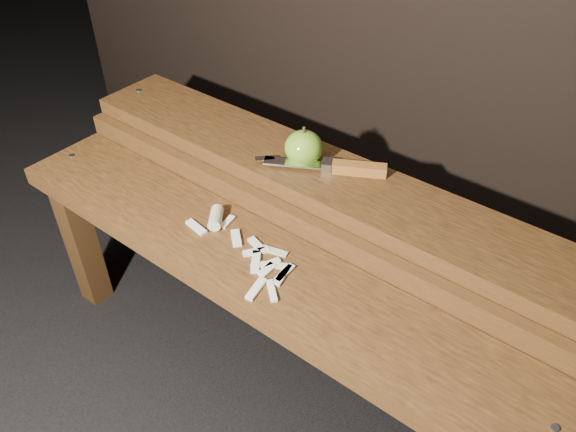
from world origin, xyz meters
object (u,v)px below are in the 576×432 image
Objects in this scene: bench_rear_tier at (319,204)px; bench_front_tier at (250,286)px; knife at (342,167)px; apple at (304,147)px.

bench_front_tier is at bearing -90.00° from bench_rear_tier.
knife reaches higher than bench_rear_tier.
bench_rear_tier is 4.89× the size of knife.
apple is (-0.05, 0.23, 0.18)m from bench_front_tier.
apple reaches higher than bench_rear_tier.
bench_front_tier is 1.00× the size of bench_rear_tier.
bench_rear_tier reaches higher than bench_front_tier.
bench_front_tier is 0.23m from bench_rear_tier.
knife is (0.08, 0.02, -0.02)m from apple.
knife reaches higher than bench_front_tier.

